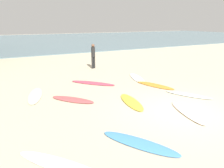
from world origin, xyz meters
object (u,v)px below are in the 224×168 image
Objects in this scene: surfboard_0 at (73,100)px; surfboard_8 at (93,83)px; surfboard_6 at (155,85)px; surfboard_4 at (187,112)px; surfboard_3 at (131,102)px; surfboard_2 at (137,78)px; surfboard_5 at (35,95)px; beachgoer_near at (93,55)px; surfboard_9 at (61,165)px; surfboard_1 at (189,95)px; surfboard_7 at (139,143)px.

surfboard_8 is at bearing 9.64° from surfboard_0.
surfboard_0 reaches higher than surfboard_6.
surfboard_4 is at bearing -126.98° from surfboard_6.
surfboard_3 is at bearing -73.25° from surfboard_0.
surfboard_2 is 5.47m from surfboard_4.
surfboard_0 is 0.91× the size of surfboard_4.
beachgoer_near reaches higher than surfboard_5.
beachgoer_near is at bearing 26.01° from surfboard_9.
surfboard_8 reaches higher than surfboard_5.
surfboard_6 is (-0.10, -1.79, 0.00)m from surfboard_2.
beachgoer_near reaches higher than surfboard_8.
surfboard_8 reaches higher than surfboard_3.
surfboard_1 reaches higher than surfboard_9.
surfboard_3 is (2.08, -1.46, -0.00)m from surfboard_0.
surfboard_8 is 4.37m from beachgoer_near.
surfboard_4 is (3.29, -3.41, -0.00)m from surfboard_0.
surfboard_4 is 1.28× the size of beachgoer_near.
surfboard_6 is at bearing -93.08° from surfboard_4.
surfboard_3 is at bearing 155.60° from surfboard_5.
surfboard_2 is 0.98× the size of surfboard_8.
surfboard_6 is at bearing 44.40° from surfboard_3.
surfboard_3 is 3.32m from surfboard_7.
surfboard_2 is (4.70, 1.87, -0.01)m from surfboard_0.
surfboard_2 is at bearing 7.53° from surfboard_9.
surfboard_0 is 0.88× the size of surfboard_7.
surfboard_7 is 6.58m from surfboard_8.
surfboard_7 is (-1.65, -2.88, -0.00)m from surfboard_3.
surfboard_5 reaches higher than surfboard_7.
surfboard_6 is 6.09m from surfboard_7.
surfboard_0 is at bearing -138.82° from surfboard_2.
surfboard_9 is at bearing 27.17° from surfboard_4.
surfboard_5 is at bearing 49.53° from surfboard_9.
surfboard_4 is 0.88× the size of surfboard_9.
surfboard_7 reaches higher than surfboard_6.
beachgoer_near is at bearing 82.74° from surfboard_6.
beachgoer_near is (3.66, 5.94, 0.96)m from surfboard_0.
surfboard_8 is at bearing -130.68° from surfboard_7.
surfboard_6 is (2.52, 1.55, -0.00)m from surfboard_3.
surfboard_9 is (-0.44, -5.67, -0.01)m from surfboard_5.
surfboard_0 reaches higher than surfboard_9.
beachgoer_near is at bearing -121.90° from surfboard_5.
surfboard_7 is (-4.27, -6.22, 0.00)m from surfboard_2.
surfboard_1 is 0.97× the size of surfboard_3.
surfboard_6 is 3.37m from surfboard_8.
surfboard_7 reaches higher than surfboard_2.
surfboard_5 is 1.07× the size of surfboard_7.
surfboard_5 is 5.69m from surfboard_9.
surfboard_0 is 5.06m from surfboard_2.
surfboard_5 is 0.97× the size of surfboard_8.
surfboard_1 is 5.05m from surfboard_8.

